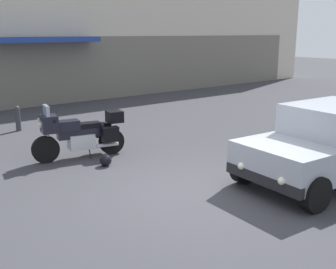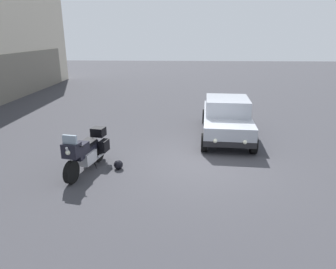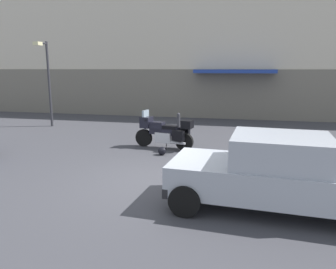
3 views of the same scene
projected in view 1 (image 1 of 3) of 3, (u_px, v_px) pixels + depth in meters
ground_plane at (201, 194)px, 7.82m from camera, size 80.00×80.00×0.00m
motorcycle at (81, 133)px, 9.91m from camera, size 2.24×0.98×1.36m
helmet at (106, 160)px, 9.40m from camera, size 0.28×0.28×0.28m
bollard_curbside at (18, 117)px, 12.71m from camera, size 0.16×0.16×0.79m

